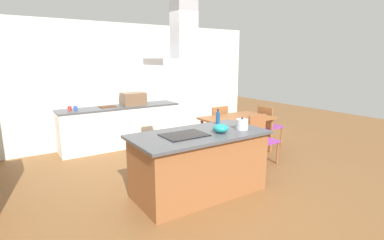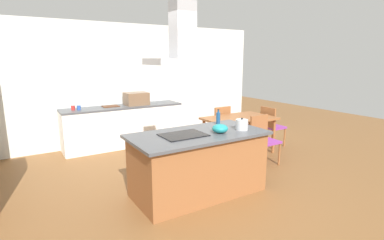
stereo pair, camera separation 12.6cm
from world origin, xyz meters
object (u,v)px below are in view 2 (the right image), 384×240
object	(u,v)px
tea_kettle	(242,125)
countertop_microwave	(136,99)
dining_table	(239,122)
coffee_mug_red	(73,108)
olive_oil_bottle	(218,118)
coffee_mug_blue	(79,108)
chair_facing_back_wall	(220,123)
chair_facing_island	(263,136)
chair_at_right_end	(271,124)
cooktop	(183,135)
mixing_bowl	(220,128)
cutting_board	(111,106)
range_hood	(183,45)

from	to	relation	value
tea_kettle	countertop_microwave	size ratio (longest dim) A/B	0.46
tea_kettle	dining_table	size ratio (longest dim) A/B	0.16
countertop_microwave	coffee_mug_red	size ratio (longest dim) A/B	5.56
tea_kettle	olive_oil_bottle	xyz separation A→B (m)	(-0.08, 0.47, 0.02)
coffee_mug_blue	olive_oil_bottle	bearing A→B (deg)	-58.02
dining_table	chair_facing_back_wall	distance (m)	0.68
coffee_mug_blue	chair_facing_island	size ratio (longest dim) A/B	0.10
coffee_mug_red	chair_at_right_end	distance (m)	4.21
dining_table	chair_at_right_end	xyz separation A→B (m)	(0.92, 0.00, -0.16)
cooktop	mixing_bowl	world-z (taller)	mixing_bowl
tea_kettle	chair_facing_back_wall	distance (m)	2.28
cutting_board	dining_table	world-z (taller)	cutting_board
cooktop	coffee_mug_red	xyz separation A→B (m)	(-0.90, 2.91, 0.04)
cooktop	range_hood	bearing A→B (deg)	0.00
cutting_board	chair_facing_island	size ratio (longest dim) A/B	0.38
coffee_mug_blue	chair_at_right_end	distance (m)	4.10
cutting_board	chair_facing_back_wall	distance (m)	2.42
chair_facing_island	mixing_bowl	bearing A→B (deg)	-157.71
coffee_mug_red	range_hood	xyz separation A→B (m)	(0.90, -2.91, 1.16)
cooktop	cutting_board	xyz separation A→B (m)	(-0.13, 2.93, 0.00)
cooktop	coffee_mug_red	distance (m)	3.04
tea_kettle	coffee_mug_red	bearing A→B (deg)	120.14
coffee_mug_blue	coffee_mug_red	bearing A→B (deg)	161.43
coffee_mug_blue	chair_facing_island	world-z (taller)	coffee_mug_blue
tea_kettle	chair_facing_island	size ratio (longest dim) A/B	0.26
olive_oil_bottle	coffee_mug_red	xyz separation A→B (m)	(-1.71, 2.61, -0.06)
mixing_bowl	chair_facing_back_wall	world-z (taller)	mixing_bowl
tea_kettle	chair_facing_back_wall	world-z (taller)	tea_kettle
olive_oil_bottle	chair_at_right_end	bearing A→B (deg)	21.52
coffee_mug_blue	range_hood	distance (m)	3.20
tea_kettle	coffee_mug_blue	distance (m)	3.49
countertop_microwave	coffee_mug_red	world-z (taller)	countertop_microwave
coffee_mug_red	chair_facing_island	world-z (taller)	coffee_mug_red
countertop_microwave	coffee_mug_blue	size ratio (longest dim) A/B	5.56
countertop_microwave	tea_kettle	bearing A→B (deg)	-81.75
dining_table	chair_facing_back_wall	world-z (taller)	chair_facing_back_wall
tea_kettle	cutting_board	distance (m)	3.27
countertop_microwave	olive_oil_bottle	bearing A→B (deg)	-81.96
coffee_mug_blue	cutting_board	xyz separation A→B (m)	(0.67, 0.06, -0.04)
dining_table	mixing_bowl	bearing A→B (deg)	-139.01
chair_at_right_end	olive_oil_bottle	bearing A→B (deg)	-158.48
countertop_microwave	coffee_mug_blue	world-z (taller)	countertop_microwave
olive_oil_bottle	chair_facing_island	xyz separation A→B (m)	(1.15, 0.15, -0.49)
coffee_mug_blue	countertop_microwave	bearing A→B (deg)	0.38
olive_oil_bottle	mixing_bowl	xyz separation A→B (m)	(-0.30, -0.44, -0.04)
chair_at_right_end	chair_facing_island	size ratio (longest dim) A/B	1.00
olive_oil_bottle	coffee_mug_red	bearing A→B (deg)	123.26
dining_table	chair_facing_back_wall	bearing A→B (deg)	90.00
cutting_board	range_hood	size ratio (longest dim) A/B	0.38
mixing_bowl	dining_table	distance (m)	1.94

